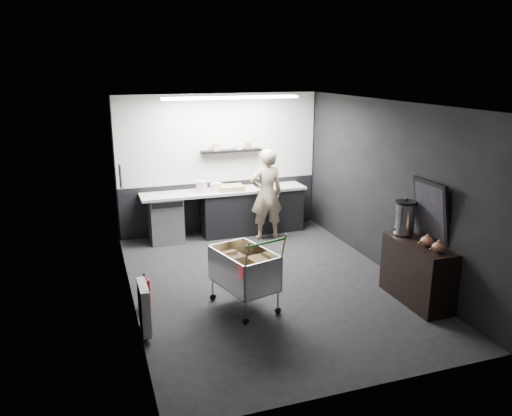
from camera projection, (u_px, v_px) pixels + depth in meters
name	position (u px, v px, depth m)	size (l,w,h in m)	color
floor	(267.00, 283.00, 7.62)	(5.50, 5.50, 0.00)	black
ceiling	(269.00, 103.00, 6.88)	(5.50, 5.50, 0.00)	silver
wall_back	(220.00, 164.00, 9.76)	(5.50, 5.50, 0.00)	black
wall_front	(367.00, 267.00, 4.75)	(5.50, 5.50, 0.00)	black
wall_left	(127.00, 210.00, 6.63)	(5.50, 5.50, 0.00)	black
wall_right	(387.00, 187.00, 7.87)	(5.50, 5.50, 0.00)	black
kitchen_wall_panel	(219.00, 139.00, 9.60)	(3.95, 0.02, 1.70)	silver
dado_panel	(221.00, 206.00, 9.97)	(3.95, 0.02, 1.00)	black
floating_shelf	(231.00, 151.00, 9.63)	(1.20, 0.22, 0.04)	black
wall_clock	(287.00, 120.00, 9.94)	(0.20, 0.20, 0.03)	silver
poster	(120.00, 176.00, 7.77)	(0.02, 0.30, 0.40)	white
poster_red_band	(120.00, 171.00, 7.75)	(0.01, 0.22, 0.10)	red
radiator	(144.00, 307.00, 6.11)	(0.10, 0.50, 0.60)	silver
ceiling_strip	(232.00, 98.00, 8.57)	(2.40, 0.20, 0.04)	white
prep_counter	(232.00, 211.00, 9.74)	(3.20, 0.61, 0.90)	black
person	(267.00, 194.00, 9.39)	(0.63, 0.42, 1.73)	beige
shopping_cart	(244.00, 271.00, 6.73)	(0.85, 1.15, 1.10)	silver
sideboard	(417.00, 264.00, 6.93)	(0.49, 1.15, 1.73)	black
fire_extinguisher	(145.00, 291.00, 6.83)	(0.14, 0.14, 0.46)	#B90C10
cardboard_box	(231.00, 188.00, 9.56)	(0.46, 0.35, 0.09)	tan
pink_tub	(202.00, 186.00, 9.41)	(0.21, 0.21, 0.21)	beige
white_container	(216.00, 187.00, 9.46)	(0.18, 0.14, 0.16)	silver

